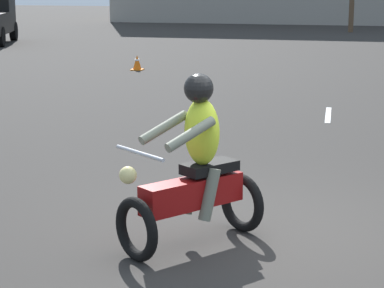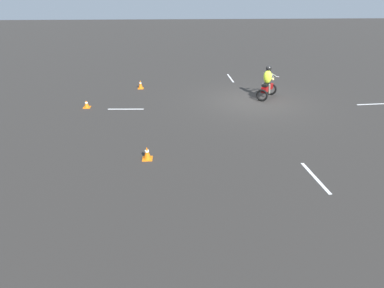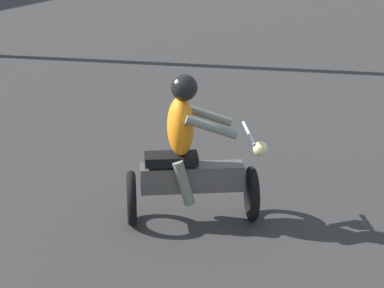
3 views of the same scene
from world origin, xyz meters
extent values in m
plane|color=#2D2B28|center=(0.00, 0.00, 0.00)|extent=(120.00, 120.00, 0.00)
torus|color=black|center=(-1.20, -0.99, 0.30)|extent=(0.54, 0.44, 0.60)
torus|color=black|center=(-0.42, 0.05, 0.30)|extent=(0.54, 0.44, 0.60)
cube|color=maroon|center=(-0.81, -0.47, 0.52)|extent=(0.85, 1.02, 0.28)
cube|color=black|center=(-0.68, -0.30, 0.74)|extent=(0.54, 0.60, 0.10)
cylinder|color=silver|center=(-1.17, -0.95, 1.00)|extent=(0.58, 0.45, 0.04)
sphere|color=#F2E08C|center=(-1.25, -1.06, 0.82)|extent=(0.22, 0.22, 0.16)
ellipsoid|color=#D8F233|center=(-0.74, -0.38, 1.10)|extent=(0.49, 0.46, 0.64)
cylinder|color=slate|center=(-1.08, -0.50, 1.15)|extent=(0.40, 0.49, 0.27)
cylinder|color=slate|center=(-0.76, -0.74, 1.15)|extent=(0.40, 0.49, 0.27)
cylinder|color=slate|center=(-0.87, -0.31, 0.52)|extent=(0.24, 0.27, 0.51)
cylinder|color=slate|center=(-0.64, -0.48, 0.52)|extent=(0.24, 0.27, 0.51)
sphere|color=black|center=(-0.77, -0.41, 1.52)|extent=(0.39, 0.39, 0.28)
cylinder|color=black|center=(-13.96, 21.46, 0.38)|extent=(0.48, 0.80, 0.76)
cylinder|color=black|center=(-12.98, 18.52, 0.38)|extent=(0.48, 0.80, 0.76)
cube|color=orange|center=(-5.75, 12.86, 0.01)|extent=(0.32, 0.32, 0.03)
cone|color=orange|center=(-5.75, 12.86, 0.23)|extent=(0.24, 0.24, 0.40)
cylinder|color=white|center=(-5.75, 12.86, 0.29)|extent=(0.13, 0.13, 0.05)
cube|color=silver|center=(-0.03, 6.99, 0.00)|extent=(0.19, 1.66, 0.01)
camera|label=1|loc=(0.85, -7.12, 2.52)|focal=70.00mm
camera|label=2|loc=(3.99, 13.98, 4.65)|focal=28.00mm
camera|label=3|loc=(1.58, 9.27, 3.66)|focal=70.00mm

